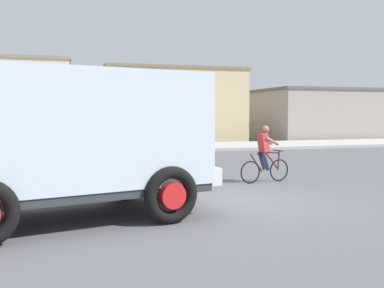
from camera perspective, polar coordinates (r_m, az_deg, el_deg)
The scene contains 9 objects.
ground_plane at distance 10.72m, azimuth 6.50°, elevation -7.27°, with size 120.00×120.00×0.00m, color #56565B.
sidewalk_far at distance 25.40m, azimuth -7.29°, elevation -0.53°, with size 80.00×5.00×0.16m, color #ADADA8.
truck_foreground at distance 8.91m, azimuth -15.62°, elevation 1.12°, with size 5.81×3.65×2.90m.
cyclist at distance 13.43m, azimuth 9.41°, elevation -1.28°, with size 1.71×0.54×1.72m.
traffic_light_pole at distance 12.95m, azimuth 1.49°, elevation 3.91°, with size 0.24×0.43×3.20m.
car_red_near at distance 18.46m, azimuth -11.98°, elevation -0.02°, with size 4.21×2.33×1.60m.
pedestrian_near_kerb at distance 20.92m, azimuth -13.86°, elevation 0.51°, with size 0.34×0.22×1.62m.
building_mid_block at distance 33.64m, azimuth -2.82°, elevation 5.06°, with size 10.33×6.71×5.37m.
building_corner_right at distance 38.21m, azimuth 17.21°, elevation 3.74°, with size 11.78×7.59×4.00m.
Camera 1 is at (-4.17, -9.65, 2.10)m, focal length 41.18 mm.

